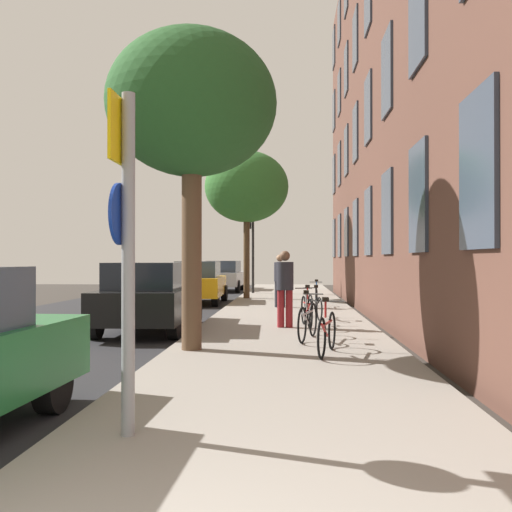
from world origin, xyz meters
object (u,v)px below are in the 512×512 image
Objects in this scene: pedestrian_1 at (280,277)px; sign_post at (126,234)px; traffic_light at (251,237)px; bicycle_0 at (327,332)px; bicycle_2 at (307,310)px; tree_near at (192,107)px; tree_far at (247,187)px; bicycle_1 at (308,320)px; pedestrian_0 at (285,284)px; car_2 at (199,282)px; car_3 at (225,276)px; bicycle_3 at (315,306)px; car_1 at (150,296)px; bicycle_4 at (316,296)px.

sign_post is at bearing -94.82° from pedestrian_1.
traffic_light reaches higher than sign_post.
traffic_light is 17.38m from bicycle_0.
traffic_light is 2.36× the size of bicycle_0.
sign_post reaches higher than pedestrian_1.
traffic_light is 2.27× the size of bicycle_2.
tree_far is (-0.05, 13.09, 0.27)m from tree_near.
pedestrian_0 is (-0.46, 2.02, 0.63)m from bicycle_1.
traffic_light is 0.90× the size of car_2.
car_3 is at bearing 104.04° from tree_far.
traffic_light is 16.78m from tree_near.
traffic_light is at bearing 97.36° from pedestrian_0.
pedestrian_0 is (1.65, -9.77, -3.53)m from tree_far.
tree_far is 3.56× the size of bicycle_3.
tree_far is 3.60× the size of bicycle_1.
tree_far is at bearing 107.24° from bicycle_3.
traffic_light is at bearing 90.41° from tree_near.
tree_far reaches higher than bicycle_0.
tree_far reaches higher than bicycle_2.
bicycle_3 is at bearing 68.13° from pedestrian_0.
car_3 is at bearing 94.62° from sign_post.
car_1 is (-3.17, -0.08, -0.30)m from pedestrian_0.
bicycle_1 is (1.83, 6.09, -1.42)m from sign_post.
bicycle_4 is at bearing 73.64° from tree_near.
sign_post is at bearing -83.03° from car_2.
bicycle_4 is at bearing -58.13° from tree_far.
bicycle_4 is at bearing -68.56° from car_3.
tree_near is at bearing -147.87° from bicycle_1.
car_1 and car_2 have the same top height.
pedestrian_1 is (-0.22, 5.52, -0.02)m from pedestrian_0.
sign_post is 21.51m from traffic_light.
pedestrian_0 is (-0.51, -0.13, 0.63)m from bicycle_2.
traffic_light is at bearing 83.91° from car_1.
tree_near is at bearing 171.26° from bicycle_0.
bicycle_4 is 6.99m from car_1.
bicycle_4 is 1.36m from pedestrian_1.
bicycle_1 is at bearing -69.56° from car_2.
pedestrian_1 is at bearing -79.10° from traffic_light.
car_3 is at bearing 101.41° from bicycle_0.
tree_near reaches higher than bicycle_2.
tree_near is 6.98m from bicycle_3.
bicycle_4 is 5.65m from pedestrian_0.
pedestrian_1 is 0.42× the size of car_3.
sign_post is 0.51× the size of tree_far.
bicycle_1 is 0.94× the size of pedestrian_0.
car_3 is at bearing 101.61° from bicycle_1.
traffic_light reaches higher than bicycle_3.
tree_far is at bearing 102.63° from bicycle_2.
car_2 is 8.34m from car_3.
tree_far is 1.39× the size of car_2.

